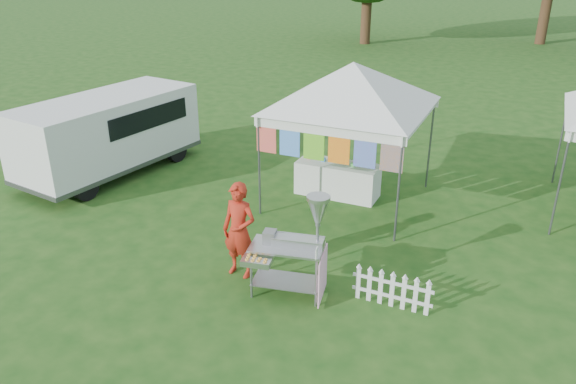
% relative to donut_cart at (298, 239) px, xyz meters
% --- Properties ---
extents(ground, '(120.00, 120.00, 0.00)m').
position_rel_donut_cart_xyz_m(ground, '(-0.48, 0.32, -1.02)').
color(ground, '#1A4614').
rests_on(ground, ground).
extents(canopy_main, '(4.24, 4.24, 3.45)m').
position_rel_donut_cart_xyz_m(canopy_main, '(-0.48, 3.81, 1.96)').
color(canopy_main, '#59595E').
rests_on(canopy_main, ground).
extents(donut_cart, '(1.27, 1.06, 1.74)m').
position_rel_donut_cart_xyz_m(donut_cart, '(0.00, 0.00, 0.00)').
color(donut_cart, gray).
rests_on(donut_cart, ground).
extents(vendor, '(0.63, 0.43, 1.66)m').
position_rel_donut_cart_xyz_m(vendor, '(-1.14, 0.19, -0.20)').
color(vendor, '#AE2415').
rests_on(vendor, ground).
extents(cargo_van, '(2.43, 4.71, 1.87)m').
position_rel_donut_cart_xyz_m(cargo_van, '(-6.23, 3.09, -0.02)').
color(cargo_van, silver).
rests_on(cargo_van, ground).
extents(picket_fence, '(1.26, 0.03, 0.56)m').
position_rel_donut_cart_xyz_m(picket_fence, '(1.43, 0.32, -0.74)').
color(picket_fence, silver).
rests_on(picket_fence, ground).
extents(display_table, '(1.80, 0.70, 0.74)m').
position_rel_donut_cart_xyz_m(display_table, '(-0.77, 3.97, -0.65)').
color(display_table, white).
rests_on(display_table, ground).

